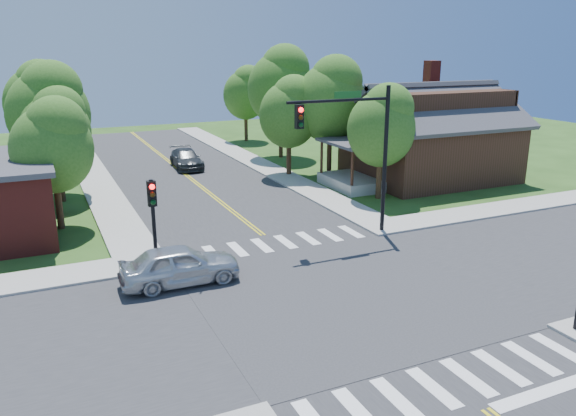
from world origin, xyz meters
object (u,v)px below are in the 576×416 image
signal_mast_ne (356,138)px  signal_pole_nw (153,207)px  house_ne (430,131)px  car_dgrey (186,159)px  car_silver (180,266)px

signal_mast_ne → signal_pole_nw: bearing=-179.9°
signal_pole_nw → house_ne: 22.45m
signal_mast_ne → house_ne: bearing=37.7°
house_ne → signal_pole_nw: bearing=-157.3°
house_ne → car_dgrey: (-14.43, 10.30, -2.63)m
car_silver → car_dgrey: bearing=-14.7°
signal_pole_nw → house_ne: (20.71, 8.66, 0.67)m
car_silver → car_dgrey: car_silver is taller
signal_mast_ne → car_dgrey: (-3.24, 18.95, -4.16)m
signal_pole_nw → house_ne: bearing=22.7°
signal_pole_nw → car_dgrey: (6.28, 18.96, -1.97)m
signal_pole_nw → car_dgrey: 20.07m
signal_mast_ne → house_ne: size_ratio=0.55×
car_dgrey → signal_pole_nw: bearing=-105.1°
car_silver → signal_pole_nw: bearing=14.1°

